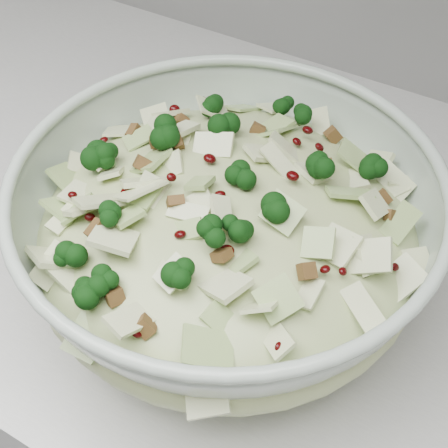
% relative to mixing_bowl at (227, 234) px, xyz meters
% --- Properties ---
extents(counter, '(3.60, 0.60, 0.90)m').
position_rel_mixing_bowl_xyz_m(counter, '(-0.49, 0.10, -0.52)').
color(counter, beige).
rests_on(counter, floor).
extents(mixing_bowl, '(0.44, 0.44, 0.13)m').
position_rel_mixing_bowl_xyz_m(mixing_bowl, '(0.00, 0.00, 0.00)').
color(mixing_bowl, '#A5B6A6').
rests_on(mixing_bowl, counter).
extents(salad, '(0.43, 0.43, 0.14)m').
position_rel_mixing_bowl_xyz_m(salad, '(-0.00, -0.00, 0.02)').
color(salad, '#B8BC81').
rests_on(salad, mixing_bowl).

